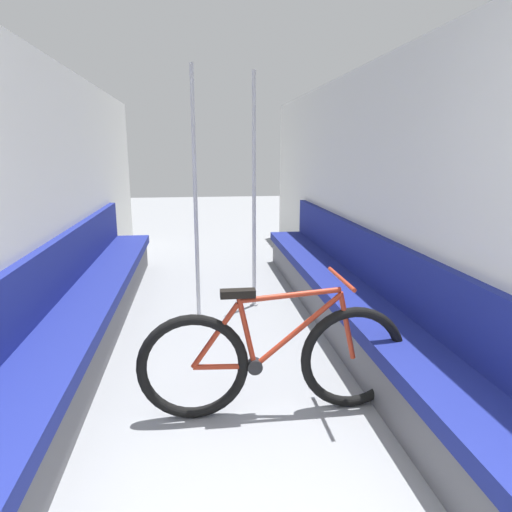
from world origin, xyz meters
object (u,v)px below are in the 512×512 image
object	(u,v)px
grab_pole_near	(254,197)
grab_pole_far	(195,201)
bench_seat_row_right	(350,301)
bench_seat_row_left	(83,313)
bicycle	(274,359)

from	to	relation	value
grab_pole_near	grab_pole_far	distance (m)	0.64
bench_seat_row_right	grab_pole_near	xyz separation A→B (m)	(-0.74, 0.81, 0.82)
bench_seat_row_left	grab_pole_far	world-z (taller)	grab_pole_far
bench_seat_row_left	grab_pole_far	bearing A→B (deg)	29.19
bicycle	grab_pole_near	bearing A→B (deg)	92.20
bicycle	grab_pole_near	distance (m)	2.10
bench_seat_row_left	grab_pole_far	xyz separation A→B (m)	(0.92, 0.51, 0.82)
grab_pole_near	bench_seat_row_left	bearing A→B (deg)	-151.49
bench_seat_row_left	bicycle	bearing A→B (deg)	-40.14
grab_pole_near	grab_pole_far	xyz separation A→B (m)	(-0.57, -0.29, 0.00)
bench_seat_row_right	grab_pole_far	size ratio (longest dim) A/B	2.32
bench_seat_row_left	bench_seat_row_right	xyz separation A→B (m)	(2.22, 0.00, 0.00)
grab_pole_near	grab_pole_far	bearing A→B (deg)	-152.62
bench_seat_row_right	grab_pole_near	bearing A→B (deg)	132.39
bench_seat_row_left	bicycle	world-z (taller)	bench_seat_row_left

